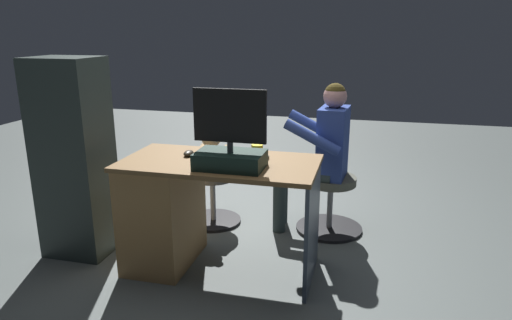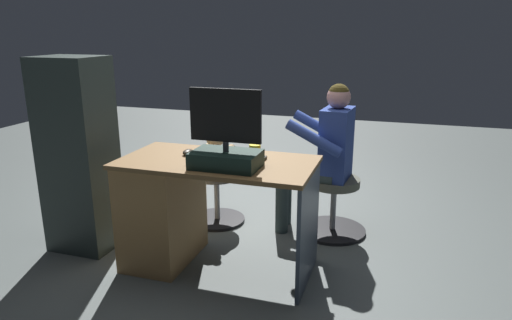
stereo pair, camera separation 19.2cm
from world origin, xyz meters
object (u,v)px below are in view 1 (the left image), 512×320
(monitor, at_px, (230,148))
(cup, at_px, (257,152))
(office_chair_teddy, at_px, (213,192))
(desk, at_px, (176,208))
(person, at_px, (321,148))
(visitor_chair, at_px, (330,201))
(computer_mouse, at_px, (189,153))
(tv_remote, at_px, (207,157))
(keyboard, at_px, (235,158))
(teddy_bear, at_px, (212,151))

(monitor, distance_m, cup, 0.26)
(cup, xyz_separation_m, office_chair_teddy, (0.52, -0.59, -0.52))
(desk, xyz_separation_m, person, (-0.86, -0.77, 0.27))
(monitor, xyz_separation_m, visitor_chair, (-0.53, -0.90, -0.62))
(computer_mouse, distance_m, office_chair_teddy, 0.81)
(office_chair_teddy, bearing_deg, tv_remote, 107.43)
(keyboard, relative_size, office_chair_teddy, 0.93)
(office_chair_teddy, bearing_deg, visitor_chair, -175.14)
(keyboard, relative_size, cup, 4.58)
(tv_remote, distance_m, teddy_bear, 0.71)
(desk, xyz_separation_m, visitor_chair, (-0.95, -0.78, -0.16))
(tv_remote, bearing_deg, person, -108.20)
(person, bearing_deg, computer_mouse, 42.31)
(keyboard, height_order, person, person)
(monitor, relative_size, tv_remote, 3.12)
(cup, bearing_deg, desk, 11.28)
(desk, relative_size, monitor, 2.63)
(keyboard, distance_m, person, 0.86)
(cup, distance_m, tv_remote, 0.32)
(cup, xyz_separation_m, visitor_chair, (-0.42, -0.67, -0.55))
(monitor, distance_m, tv_remote, 0.29)
(cup, distance_m, teddy_bear, 0.82)
(tv_remote, height_order, teddy_bear, teddy_bear)
(desk, bearing_deg, cup, -168.72)
(monitor, height_order, computer_mouse, monitor)
(computer_mouse, relative_size, visitor_chair, 0.18)
(visitor_chair, bearing_deg, teddy_bear, 4.07)
(keyboard, relative_size, visitor_chair, 0.81)
(computer_mouse, xyz_separation_m, office_chair_teddy, (0.07, -0.64, -0.50))
(desk, bearing_deg, keyboard, -171.64)
(computer_mouse, xyz_separation_m, visitor_chair, (-0.87, -0.72, -0.52))
(tv_remote, bearing_deg, keyboard, -152.04)
(tv_remote, relative_size, teddy_bear, 0.41)
(desk, relative_size, teddy_bear, 3.37)
(monitor, height_order, person, monitor)
(monitor, relative_size, visitor_chair, 0.90)
(desk, xyz_separation_m, computer_mouse, (-0.08, -0.06, 0.36))
(cup, height_order, office_chair_teddy, cup)
(tv_remote, height_order, office_chair_teddy, tv_remote)
(monitor, xyz_separation_m, teddy_bear, (0.41, -0.83, -0.26))
(keyboard, relative_size, person, 0.36)
(visitor_chair, bearing_deg, office_chair_teddy, 4.86)
(office_chair_teddy, xyz_separation_m, visitor_chair, (-0.94, -0.08, -0.03))
(monitor, relative_size, office_chair_teddy, 1.04)
(person, bearing_deg, office_chair_teddy, 4.86)
(keyboard, height_order, computer_mouse, computer_mouse)
(monitor, relative_size, computer_mouse, 4.88)
(keyboard, bearing_deg, visitor_chair, -127.73)
(cup, relative_size, office_chair_teddy, 0.20)
(computer_mouse, height_order, visitor_chair, computer_mouse)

